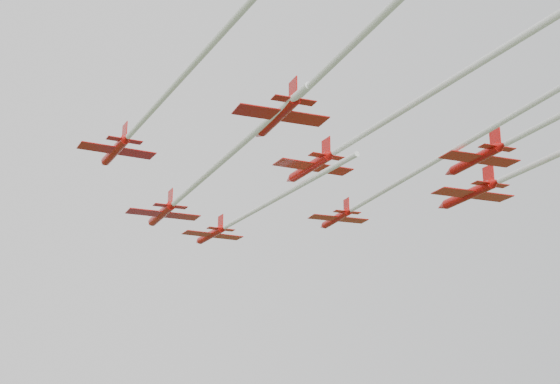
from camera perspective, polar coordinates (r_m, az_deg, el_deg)
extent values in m
cylinder|color=red|center=(114.11, -5.09, -3.13)|extent=(2.76, 8.42, 1.08)
cone|color=red|center=(118.72, -6.01, -3.64)|extent=(1.42, 1.96, 1.08)
cone|color=red|center=(109.81, -4.16, -2.62)|extent=(1.20, 1.36, 0.99)
ellipsoid|color=black|center=(115.99, -5.45, -3.15)|extent=(0.59, 1.00, 0.32)
cube|color=red|center=(113.34, -4.95, -3.17)|extent=(9.01, 4.27, 0.10)
cube|color=red|center=(110.65, -4.35, -2.72)|extent=(4.10, 1.96, 0.08)
cube|color=red|center=(111.09, -4.37, -2.20)|extent=(0.46, 1.76, 1.97)
cylinder|color=white|center=(94.18, 0.05, -0.31)|extent=(7.57, 33.92, 0.59)
cylinder|color=red|center=(99.69, -8.67, -1.60)|extent=(2.43, 8.82, 1.13)
cone|color=red|center=(104.66, -9.44, -2.28)|extent=(1.40, 2.00, 1.13)
cone|color=red|center=(95.04, -7.86, -0.89)|extent=(1.20, 1.38, 1.03)
ellipsoid|color=black|center=(101.72, -8.97, -1.65)|extent=(0.57, 1.03, 0.33)
cube|color=red|center=(98.85, -8.54, -1.63)|extent=(9.36, 4.01, 0.10)
cube|color=red|center=(95.95, -8.03, -1.03)|extent=(4.26, 1.84, 0.08)
cube|color=red|center=(96.45, -8.03, -0.42)|extent=(0.38, 1.85, 2.06)
cylinder|color=white|center=(77.58, -3.89, 2.58)|extent=(6.21, 36.87, 0.62)
cylinder|color=red|center=(104.44, 4.13, -1.95)|extent=(1.63, 7.68, 0.99)
cone|color=red|center=(108.53, 3.14, -2.53)|extent=(1.12, 1.69, 0.99)
cone|color=red|center=(100.62, 5.13, -1.36)|extent=(0.98, 1.15, 0.90)
ellipsoid|color=black|center=(106.11, 3.73, -1.99)|extent=(0.45, 0.88, 0.29)
cube|color=red|center=(103.75, 4.29, -1.97)|extent=(8.06, 2.99, 0.09)
cube|color=red|center=(101.37, 4.93, -1.48)|extent=(3.67, 1.38, 0.07)
cube|color=red|center=(101.79, 4.88, -0.96)|extent=(0.23, 1.62, 1.79)
cylinder|color=white|center=(76.55, 14.39, 4.05)|extent=(5.40, 57.10, 0.54)
cylinder|color=red|center=(83.24, -11.97, 2.98)|extent=(2.51, 7.62, 0.98)
cone|color=red|center=(87.46, -12.77, 2.06)|extent=(1.29, 1.77, 0.98)
cone|color=red|center=(79.30, -11.13, 3.92)|extent=(1.09, 1.23, 0.89)
ellipsoid|color=black|center=(84.99, -12.27, 2.84)|extent=(0.54, 0.91, 0.29)
cube|color=red|center=(82.51, -11.84, 2.98)|extent=(8.15, 3.87, 0.09)
cube|color=red|center=(80.07, -11.30, 3.73)|extent=(3.71, 1.77, 0.07)
cube|color=red|center=(80.57, -11.30, 4.35)|extent=(0.41, 1.59, 1.78)
cylinder|color=white|center=(61.90, -5.93, 9.71)|extent=(8.41, 37.93, 0.53)
cylinder|color=red|center=(90.82, 2.22, 1.84)|extent=(2.74, 8.99, 1.16)
cone|color=red|center=(95.40, 0.71, 0.91)|extent=(1.48, 2.07, 1.16)
cone|color=red|center=(86.59, 3.78, 2.80)|extent=(1.26, 1.43, 1.05)
ellipsoid|color=black|center=(92.72, 1.61, 1.72)|extent=(0.61, 1.06, 0.34)
cube|color=red|center=(90.03, 2.47, 1.84)|extent=(9.59, 4.35, 0.11)
cube|color=red|center=(87.41, 3.46, 2.61)|extent=(4.36, 2.00, 0.08)
cube|color=red|center=(87.97, 3.39, 3.28)|extent=(0.44, 1.88, 2.10)
cylinder|color=white|center=(66.07, 15.53, 9.78)|extent=(10.20, 52.55, 0.63)
cylinder|color=red|center=(95.74, 13.62, -0.17)|extent=(2.24, 9.51, 1.22)
cone|color=red|center=(100.27, 11.77, -1.03)|extent=(1.43, 2.12, 1.22)
cone|color=red|center=(91.59, 15.52, 0.72)|extent=(1.25, 1.44, 1.11)
ellipsoid|color=black|center=(97.61, 12.86, -0.26)|extent=(0.58, 1.10, 0.36)
cube|color=red|center=(94.97, 13.93, -0.19)|extent=(10.02, 3.93, 0.11)
cube|color=red|center=(92.40, 15.13, 0.54)|extent=(4.56, 1.81, 0.09)
cube|color=red|center=(92.92, 14.99, 1.22)|extent=(0.33, 2.00, 2.22)
cylinder|color=red|center=(67.47, -0.16, 5.59)|extent=(1.90, 7.94, 1.02)
cone|color=red|center=(71.62, -1.56, 4.24)|extent=(1.20, 1.77, 1.02)
cone|color=red|center=(63.64, 1.33, 7.01)|extent=(1.05, 1.21, 0.93)
ellipsoid|color=black|center=(69.21, -0.72, 5.33)|extent=(0.49, 0.92, 0.30)
cube|color=red|center=(66.74, 0.07, 5.63)|extent=(8.37, 3.31, 0.09)
cube|color=red|center=(64.38, 1.02, 6.72)|extent=(3.81, 1.52, 0.07)
cube|color=red|center=(64.95, 0.96, 7.48)|extent=(0.28, 1.67, 1.85)
cylinder|color=red|center=(81.24, 14.09, 2.34)|extent=(1.85, 7.93, 1.02)
cone|color=red|center=(84.95, 12.26, 1.38)|extent=(1.19, 1.77, 1.02)
cone|color=red|center=(77.86, 15.98, 3.33)|extent=(1.04, 1.20, 0.93)
ellipsoid|color=black|center=(82.78, 13.35, 2.20)|extent=(0.48, 0.92, 0.30)
cube|color=red|center=(80.60, 14.41, 2.34)|extent=(8.36, 3.26, 0.09)
cube|color=red|center=(78.51, 15.60, 3.13)|extent=(3.80, 1.50, 0.07)
cube|color=red|center=(78.99, 15.46, 3.78)|extent=(0.27, 1.67, 1.85)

